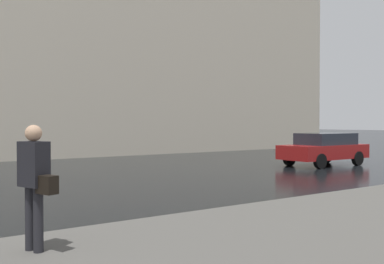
% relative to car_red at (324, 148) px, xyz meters
% --- Properties ---
extents(haussmann_block_corner, '(18.12, 25.32, 22.77)m').
position_rel_car_red_xyz_m(haussmann_block_corner, '(19.06, 0.63, 10.39)').
color(haussmann_block_corner, beige).
rests_on(haussmann_block_corner, ground_plane).
extents(car_red, '(1.85, 4.10, 1.41)m').
position_rel_car_red_xyz_m(car_red, '(0.00, 0.00, 0.00)').
color(car_red, maroon).
rests_on(car_red, ground_plane).
extents(pedestrian_by_billboard, '(0.65, 0.40, 1.68)m').
position_rel_car_red_xyz_m(pedestrian_by_billboard, '(-6.51, 14.11, 0.37)').
color(pedestrian_by_billboard, black).
rests_on(pedestrian_by_billboard, sidewalk_pavement).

